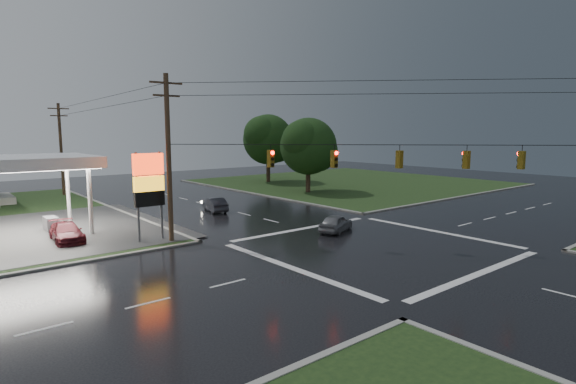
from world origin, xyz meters
TOP-DOWN VIEW (x-y plane):
  - ground at (0.00, 0.00)m, footprint 120.00×120.00m
  - grass_ne at (26.00, 26.00)m, footprint 36.00×36.00m
  - pylon_sign at (-10.50, 10.50)m, footprint 2.00×0.35m
  - utility_pole_nw at (-9.50, 9.50)m, footprint 2.20×0.32m
  - utility_pole_n at (-9.50, 38.00)m, footprint 2.20×0.32m
  - traffic_signals at (0.02, -0.02)m, footprint 26.87×26.87m
  - tree_ne_near at (14.14, 21.99)m, footprint 7.99×6.80m
  - tree_ne_far at (17.15, 33.99)m, footprint 8.46×7.20m
  - car_north at (-1.35, 17.80)m, footprint 2.20×4.14m
  - car_crossing at (1.25, 4.74)m, footprint 4.02×2.81m
  - car_pump at (-14.89, 14.00)m, footprint 2.03×4.45m

SIDE VIEW (x-z plane):
  - ground at x=0.00m, z-range 0.00..0.00m
  - grass_ne at x=26.00m, z-range 0.00..0.08m
  - car_pump at x=-14.89m, z-range 0.00..1.26m
  - car_crossing at x=1.25m, z-range 0.00..1.27m
  - car_north at x=-1.35m, z-range 0.00..1.30m
  - pylon_sign at x=-10.50m, z-range 1.01..7.01m
  - utility_pole_n at x=-9.50m, z-range 0.22..10.72m
  - tree_ne_near at x=14.14m, z-range 1.07..10.05m
  - utility_pole_nw at x=-9.50m, z-range 0.22..11.22m
  - tree_ne_far at x=17.15m, z-range 1.28..11.08m
  - traffic_signals at x=0.02m, z-range 5.75..7.22m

